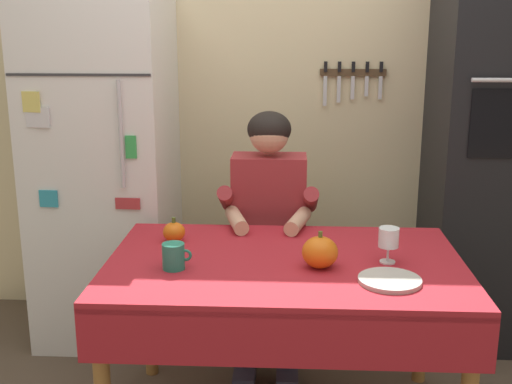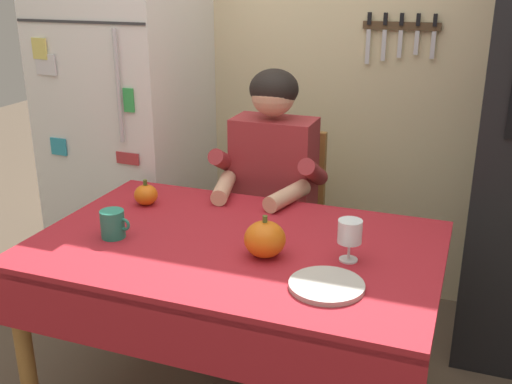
% 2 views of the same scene
% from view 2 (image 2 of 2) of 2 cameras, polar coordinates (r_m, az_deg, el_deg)
% --- Properties ---
extents(back_wall_assembly, '(3.70, 0.13, 2.60)m').
position_cam_2_polar(back_wall_assembly, '(3.13, 7.87, 13.82)').
color(back_wall_assembly, beige).
rests_on(back_wall_assembly, ground).
extents(refrigerator, '(0.68, 0.71, 1.80)m').
position_cam_2_polar(refrigerator, '(3.22, -11.85, 6.53)').
color(refrigerator, white).
rests_on(refrigerator, ground).
extents(dining_table, '(1.40, 0.90, 0.74)m').
position_cam_2_polar(dining_table, '(2.14, -2.09, -6.93)').
color(dining_table, '#9E6B33').
rests_on(dining_table, ground).
extents(chair_behind_person, '(0.40, 0.40, 0.93)m').
position_cam_2_polar(chair_behind_person, '(2.91, 2.40, -2.59)').
color(chair_behind_person, '#9E6B33').
rests_on(chair_behind_person, ground).
extents(seated_person, '(0.47, 0.55, 1.25)m').
position_cam_2_polar(seated_person, '(2.66, 1.19, 0.45)').
color(seated_person, '#38384C').
rests_on(seated_person, ground).
extents(coffee_mug, '(0.11, 0.09, 0.10)m').
position_cam_2_polar(coffee_mug, '(2.20, -13.29, -2.95)').
color(coffee_mug, '#237F66').
rests_on(coffee_mug, dining_table).
extents(wine_glass, '(0.08, 0.08, 0.14)m').
position_cam_2_polar(wine_glass, '(1.97, 8.81, -3.81)').
color(wine_glass, white).
rests_on(wine_glass, dining_table).
extents(pumpkin_large, '(0.14, 0.14, 0.14)m').
position_cam_2_polar(pumpkin_large, '(1.99, 0.84, -4.45)').
color(pumpkin_large, orange).
rests_on(pumpkin_large, dining_table).
extents(pumpkin_medium, '(0.09, 0.09, 0.11)m').
position_cam_2_polar(pumpkin_medium, '(2.48, -10.31, -0.25)').
color(pumpkin_medium, orange).
rests_on(pumpkin_medium, dining_table).
extents(serving_tray, '(0.23, 0.23, 0.02)m').
position_cam_2_polar(serving_tray, '(1.84, 6.65, -8.71)').
color(serving_tray, '#B7B2A8').
rests_on(serving_tray, dining_table).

